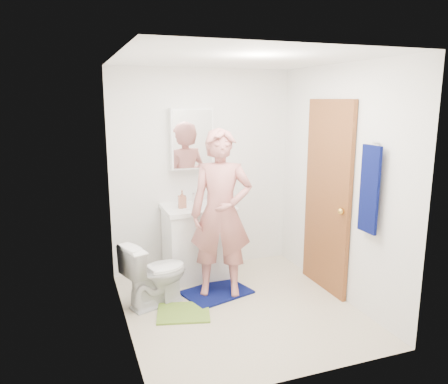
{
  "coord_description": "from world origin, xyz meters",
  "views": [
    {
      "loc": [
        -1.52,
        -3.75,
        2.05
      ],
      "look_at": [
        -0.07,
        0.25,
        1.14
      ],
      "focal_mm": 35.0,
      "sensor_mm": 36.0,
      "label": 1
    }
  ],
  "objects_px": {
    "vanity_cabinet": "(198,243)",
    "man": "(221,213)",
    "toothbrush_cup": "(218,198)",
    "towel": "(370,189)",
    "soap_dispenser": "(182,199)",
    "medicine_cabinet": "(191,139)",
    "toilet": "(156,273)"
  },
  "relations": [
    {
      "from": "vanity_cabinet",
      "to": "man",
      "type": "bearing_deg",
      "value": -81.37
    },
    {
      "from": "vanity_cabinet",
      "to": "soap_dispenser",
      "type": "xyz_separation_m",
      "value": [
        -0.19,
        -0.02,
        0.55
      ]
    },
    {
      "from": "medicine_cabinet",
      "to": "towel",
      "type": "bearing_deg",
      "value": -55.39
    },
    {
      "from": "towel",
      "to": "man",
      "type": "xyz_separation_m",
      "value": [
        -1.1,
        0.93,
        -0.36
      ]
    },
    {
      "from": "vanity_cabinet",
      "to": "towel",
      "type": "distance_m",
      "value": 2.08
    },
    {
      "from": "medicine_cabinet",
      "to": "soap_dispenser",
      "type": "height_order",
      "value": "medicine_cabinet"
    },
    {
      "from": "vanity_cabinet",
      "to": "toilet",
      "type": "distance_m",
      "value": 0.82
    },
    {
      "from": "toilet",
      "to": "man",
      "type": "distance_m",
      "value": 0.89
    },
    {
      "from": "towel",
      "to": "soap_dispenser",
      "type": "relative_size",
      "value": 4.02
    },
    {
      "from": "soap_dispenser",
      "to": "man",
      "type": "distance_m",
      "value": 0.61
    },
    {
      "from": "vanity_cabinet",
      "to": "soap_dispenser",
      "type": "relative_size",
      "value": 4.02
    },
    {
      "from": "toilet",
      "to": "toothbrush_cup",
      "type": "height_order",
      "value": "toothbrush_cup"
    },
    {
      "from": "toothbrush_cup",
      "to": "man",
      "type": "relative_size",
      "value": 0.07
    },
    {
      "from": "towel",
      "to": "soap_dispenser",
      "type": "height_order",
      "value": "towel"
    },
    {
      "from": "toilet",
      "to": "soap_dispenser",
      "type": "relative_size",
      "value": 3.37
    },
    {
      "from": "vanity_cabinet",
      "to": "toilet",
      "type": "bearing_deg",
      "value": -138.04
    },
    {
      "from": "toilet",
      "to": "toothbrush_cup",
      "type": "bearing_deg",
      "value": -72.84
    },
    {
      "from": "toothbrush_cup",
      "to": "toilet",
      "type": "bearing_deg",
      "value": -143.34
    },
    {
      "from": "medicine_cabinet",
      "to": "man",
      "type": "distance_m",
      "value": 1.06
    },
    {
      "from": "toilet",
      "to": "man",
      "type": "height_order",
      "value": "man"
    },
    {
      "from": "medicine_cabinet",
      "to": "towel",
      "type": "relative_size",
      "value": 0.87
    },
    {
      "from": "vanity_cabinet",
      "to": "soap_dispenser",
      "type": "distance_m",
      "value": 0.58
    },
    {
      "from": "medicine_cabinet",
      "to": "toothbrush_cup",
      "type": "height_order",
      "value": "medicine_cabinet"
    },
    {
      "from": "medicine_cabinet",
      "to": "vanity_cabinet",
      "type": "bearing_deg",
      "value": -90.0
    },
    {
      "from": "towel",
      "to": "vanity_cabinet",
      "type": "bearing_deg",
      "value": 128.47
    },
    {
      "from": "medicine_cabinet",
      "to": "toothbrush_cup",
      "type": "xyz_separation_m",
      "value": [
        0.29,
        -0.1,
        -0.7
      ]
    },
    {
      "from": "vanity_cabinet",
      "to": "man",
      "type": "xyz_separation_m",
      "value": [
        0.08,
        -0.56,
        0.49
      ]
    },
    {
      "from": "man",
      "to": "toothbrush_cup",
      "type": "bearing_deg",
      "value": 94.34
    },
    {
      "from": "vanity_cabinet",
      "to": "medicine_cabinet",
      "type": "xyz_separation_m",
      "value": [
        0.0,
        0.22,
        1.2
      ]
    },
    {
      "from": "medicine_cabinet",
      "to": "towel",
      "type": "height_order",
      "value": "medicine_cabinet"
    },
    {
      "from": "toothbrush_cup",
      "to": "man",
      "type": "height_order",
      "value": "man"
    },
    {
      "from": "vanity_cabinet",
      "to": "towel",
      "type": "height_order",
      "value": "towel"
    }
  ]
}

